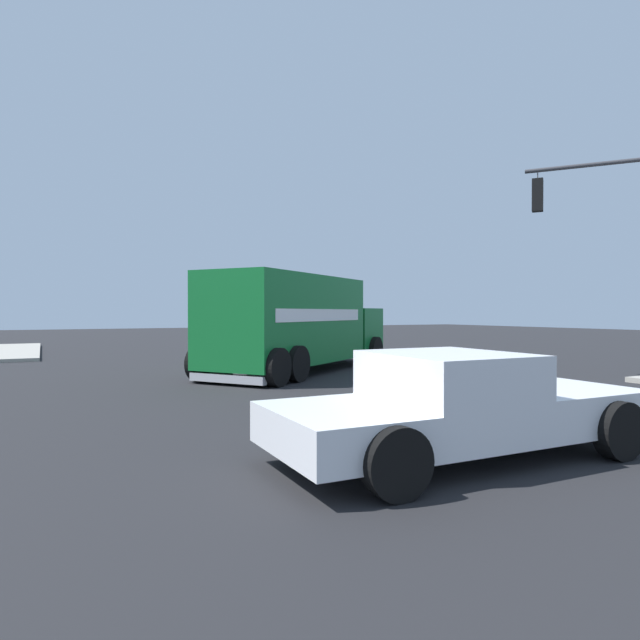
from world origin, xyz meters
TOP-DOWN VIEW (x-y plane):
  - ground_plane at (0.00, 0.00)m, footprint 100.00×100.00m
  - delivery_truck at (-0.67, -0.29)m, footprint 7.05×8.35m
  - traffic_light_primary at (-7.16, -7.43)m, footprint 3.43×2.66m
  - pickup_white at (-10.88, 2.15)m, footprint 2.35×5.24m

SIDE VIEW (x-z plane):
  - ground_plane at x=0.00m, z-range 0.00..0.00m
  - pickup_white at x=-10.88m, z-range 0.04..1.42m
  - delivery_truck at x=-0.67m, z-range 0.06..3.08m
  - traffic_light_primary at x=-7.16m, z-range 1.10..7.27m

